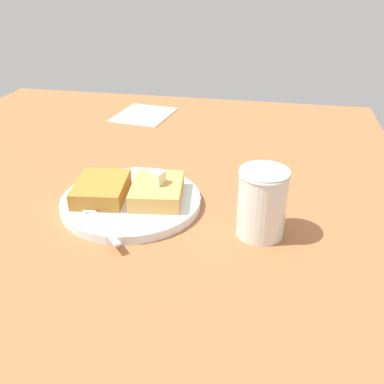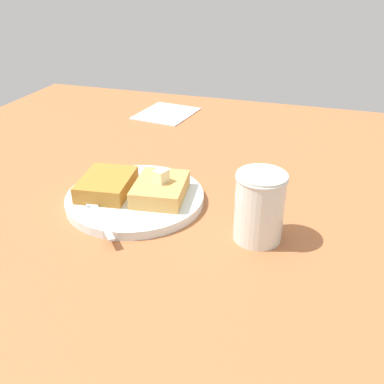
{
  "view_description": "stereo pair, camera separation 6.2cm",
  "coord_description": "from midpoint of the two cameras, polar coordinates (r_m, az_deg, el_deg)",
  "views": [
    {
      "loc": [
        -25.13,
        65.61,
        36.37
      ],
      "look_at": [
        -14.68,
        12.28,
        6.75
      ],
      "focal_mm": 40.0,
      "sensor_mm": 36.0,
      "label": 1
    },
    {
      "loc": [
        -31.12,
        64.07,
        36.37
      ],
      "look_at": [
        -14.68,
        12.28,
        6.75
      ],
      "focal_mm": 40.0,
      "sensor_mm": 36.0,
      "label": 2
    }
  ],
  "objects": [
    {
      "name": "syrup_jar",
      "position": [
        0.59,
        11.96,
        -2.27
      ],
      "size": [
        6.93,
        6.93,
        9.84
      ],
      "color": "#481A0B",
      "rests_on": "table_surface"
    },
    {
      "name": "toast_slice_left",
      "position": [
        0.66,
        -1.59,
        0.32
      ],
      "size": [
        8.78,
        10.67,
        2.59
      ],
      "primitive_type": "cube",
      "rotation": [
        0.0,
        0.0,
        0.13
      ],
      "color": "tan",
      "rests_on": "plate"
    },
    {
      "name": "plate",
      "position": [
        0.68,
        -5.02,
        -0.79
      ],
      "size": [
        21.82,
        21.82,
        1.41
      ],
      "color": "silver",
      "rests_on": "table_surface"
    },
    {
      "name": "table_surface",
      "position": [
        0.79,
        -5.23,
        1.96
      ],
      "size": [
        100.17,
        100.17,
        2.25
      ],
      "primitive_type": "cube",
      "color": "#A66137",
      "rests_on": "ground"
    },
    {
      "name": "toast_slice_middle",
      "position": [
        0.68,
        -8.48,
        0.9
      ],
      "size": [
        8.78,
        10.67,
        2.59
      ],
      "primitive_type": "cube",
      "rotation": [
        0.0,
        0.0,
        0.13
      ],
      "color": "#B1762B",
      "rests_on": "plate"
    },
    {
      "name": "fork",
      "position": [
        0.64,
        -10.05,
        -2.25
      ],
      "size": [
        11.8,
        12.83,
        0.36
      ],
      "color": "silver",
      "rests_on": "plate"
    },
    {
      "name": "napkin",
      "position": [
        1.09,
        -1.8,
        10.39
      ],
      "size": [
        14.37,
        16.33,
        0.3
      ],
      "primitive_type": "cube",
      "rotation": [
        0.0,
        0.0,
        -0.13
      ],
      "color": "white",
      "rests_on": "table_surface"
    },
    {
      "name": "butter_pat_primary",
      "position": [
        0.65,
        -1.45,
        2.09
      ],
      "size": [
        2.38,
        2.5,
        1.99
      ],
      "primitive_type": "cube",
      "rotation": [
        0.0,
        0.0,
        1.2
      ],
      "color": "beige",
      "rests_on": "toast_slice_left"
    }
  ]
}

